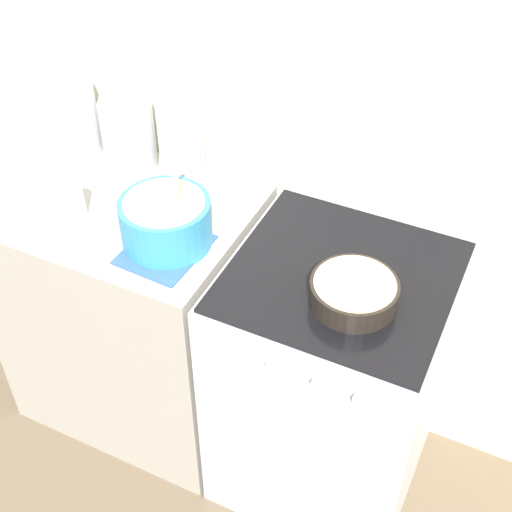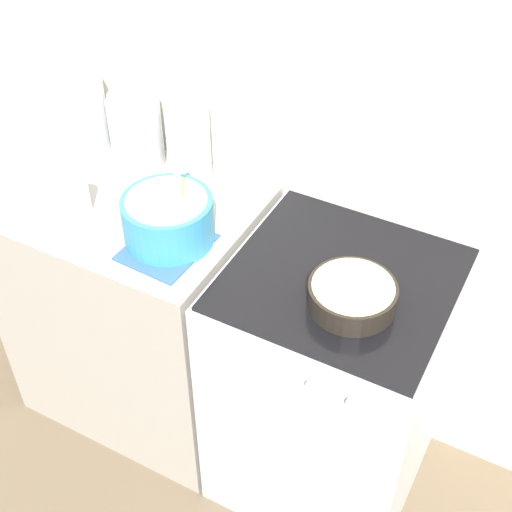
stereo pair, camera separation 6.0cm
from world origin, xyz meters
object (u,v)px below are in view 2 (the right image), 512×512
storage_jar_right (189,146)px  tin_can (78,197)px  stove (330,384)px  baking_pan (352,295)px  mixing_bowl (168,217)px  storage_jar_left (87,117)px  storage_jar_middle (136,134)px

storage_jar_right → tin_can: bearing=-124.3°
stove → baking_pan: (0.06, -0.08, 0.48)m
stove → mixing_bowl: 0.72m
storage_jar_left → tin_can: (0.18, -0.29, -0.06)m
storage_jar_middle → baking_pan: bearing=-18.0°
storage_jar_middle → storage_jar_left: bearing=180.0°
stove → storage_jar_right: (-0.58, 0.19, 0.57)m
baking_pan → storage_jar_left: storage_jar_left is taller
stove → tin_can: tin_can is taller
stove → storage_jar_left: storage_jar_left is taller
storage_jar_middle → tin_can: 0.29m
mixing_bowl → storage_jar_left: (-0.48, 0.27, 0.03)m
baking_pan → tin_can: bearing=-178.8°
mixing_bowl → storage_jar_right: 0.29m
storage_jar_middle → tin_can: bearing=-91.2°
stove → storage_jar_left: bearing=168.9°
mixing_bowl → storage_jar_left: 0.56m
stove → mixing_bowl: size_ratio=3.01×
stove → storage_jar_middle: 0.97m
baking_pan → storage_jar_right: (-0.64, 0.27, 0.08)m
mixing_bowl → storage_jar_left: size_ratio=1.18×
storage_jar_right → storage_jar_middle: bearing=180.0°
storage_jar_left → mixing_bowl: bearing=-29.3°
mixing_bowl → storage_jar_middle: size_ratio=1.25×
storage_jar_middle → tin_can: (-0.01, -0.29, -0.05)m
mixing_bowl → tin_can: bearing=-176.7°
stove → storage_jar_right: bearing=162.0°
mixing_bowl → baking_pan: 0.54m
mixing_bowl → baking_pan: (0.54, 0.00, -0.04)m
baking_pan → storage_jar_right: size_ratio=0.81×
storage_jar_left → tin_can: 0.35m
storage_jar_middle → tin_can: storage_jar_middle is taller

